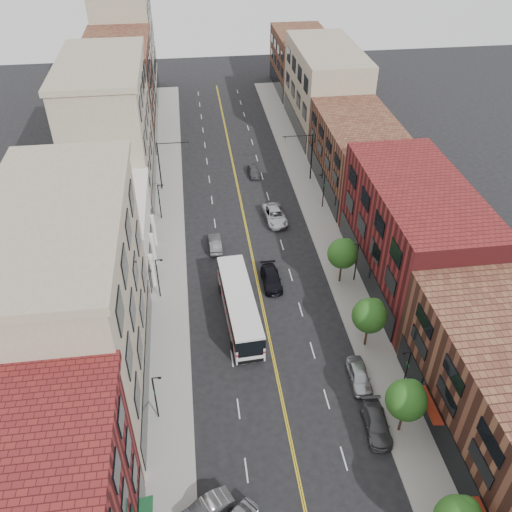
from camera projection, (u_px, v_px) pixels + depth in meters
name	position (u px, v px, depth m)	size (l,w,h in m)	color
ground	(300.00, 487.00, 42.04)	(220.00, 220.00, 0.00)	black
sidewalk_left	(169.00, 239.00, 68.67)	(4.00, 110.00, 0.15)	gray
sidewalk_right	(323.00, 228.00, 70.75)	(4.00, 110.00, 0.15)	gray
bldg_l_tanoffice	(75.00, 309.00, 45.15)	(10.00, 22.00, 18.00)	gray
bldg_l_white	(105.00, 236.00, 62.41)	(10.00, 14.00, 8.00)	silver
bldg_l_far_a	(110.00, 134.00, 72.87)	(10.00, 20.00, 18.00)	gray
bldg_l_far_b	(122.00, 92.00, 89.61)	(10.00, 20.00, 15.00)	brown
bldg_l_far_c	(126.00, 45.00, 102.36)	(10.00, 16.00, 20.00)	gray
bldg_r_mid	(413.00, 234.00, 59.20)	(10.00, 22.00, 12.00)	maroon
bldg_r_far_a	(358.00, 156.00, 76.43)	(10.00, 20.00, 10.00)	brown
bldg_r_far_b	(325.00, 90.00, 91.86)	(10.00, 22.00, 14.00)	gray
bldg_r_far_c	(301.00, 62.00, 108.60)	(10.00, 18.00, 11.00)	brown
tree_r_1	(407.00, 399.00, 43.75)	(3.40, 3.40, 5.59)	black
tree_r_2	(370.00, 314.00, 51.67)	(3.40, 3.40, 5.59)	black
tree_r_3	(343.00, 252.00, 59.59)	(3.40, 3.40, 5.59)	black
lamp_l_1	(156.00, 395.00, 45.45)	(0.81, 0.55, 5.05)	black
lamp_l_2	(158.00, 276.00, 58.12)	(0.81, 0.55, 5.05)	black
lamp_l_3	(160.00, 200.00, 70.79)	(0.81, 0.55, 5.05)	black
lamp_r_1	(406.00, 369.00, 47.72)	(0.81, 0.55, 5.05)	black
lamp_r_2	(356.00, 260.00, 60.40)	(0.81, 0.55, 5.05)	black
lamp_r_3	(323.00, 189.00, 73.07)	(0.81, 0.55, 5.05)	black
signal_mast_left	(164.00, 160.00, 76.19)	(4.49, 0.18, 7.20)	black
signal_mast_right	(307.00, 151.00, 78.32)	(4.49, 0.18, 7.20)	black
city_bus	(239.00, 304.00, 56.00)	(3.75, 13.34, 3.39)	silver
car_angle_b	(205.00, 509.00, 39.93)	(1.49, 4.26, 1.40)	#B6B7BE
car_parked_mid	(376.00, 424.00, 45.86)	(2.00, 4.93, 1.43)	#444348
car_parked_far	(359.00, 376.00, 49.94)	(1.83, 4.56, 1.55)	#B4B8BC
car_lane_behind	(215.00, 243.00, 66.83)	(1.48, 4.25, 1.40)	#4F4F54
car_lane_a	(271.00, 279.00, 61.29)	(2.06, 5.07, 1.47)	black
car_lane_b	(275.00, 215.00, 71.76)	(2.68, 5.80, 1.61)	silver
car_lane_c	(254.00, 171.00, 81.90)	(1.57, 3.90, 1.33)	#434247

